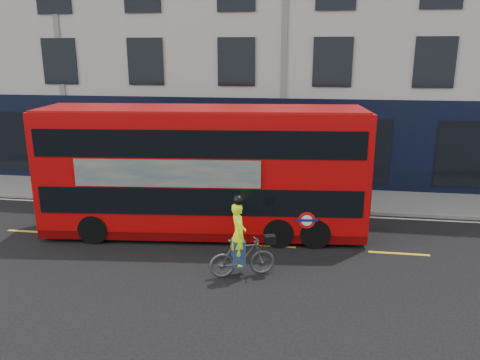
# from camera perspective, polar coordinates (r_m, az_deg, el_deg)

# --- Properties ---
(ground) EXTENTS (120.00, 120.00, 0.00)m
(ground) POSITION_cam_1_polar(r_m,az_deg,el_deg) (13.53, 2.74, -10.50)
(ground) COLOR black
(ground) RESTS_ON ground
(pavement) EXTENTS (60.00, 3.00, 0.12)m
(pavement) POSITION_cam_1_polar(r_m,az_deg,el_deg) (19.55, 4.71, -2.09)
(pavement) COLOR gray
(pavement) RESTS_ON ground
(kerb) EXTENTS (60.00, 0.12, 0.13)m
(kerb) POSITION_cam_1_polar(r_m,az_deg,el_deg) (18.12, 4.37, -3.48)
(kerb) COLOR gray
(kerb) RESTS_ON ground
(building_terrace) EXTENTS (50.00, 10.07, 15.00)m
(building_terrace) POSITION_cam_1_polar(r_m,az_deg,el_deg) (25.15, 6.18, 18.87)
(building_terrace) COLOR #A1A098
(building_terrace) RESTS_ON ground
(road_edge_line) EXTENTS (58.00, 0.10, 0.01)m
(road_edge_line) POSITION_cam_1_polar(r_m,az_deg,el_deg) (17.86, 4.30, -3.97)
(road_edge_line) COLOR silver
(road_edge_line) RESTS_ON ground
(lane_dashes) EXTENTS (58.00, 0.12, 0.01)m
(lane_dashes) POSITION_cam_1_polar(r_m,az_deg,el_deg) (14.88, 3.34, -7.99)
(lane_dashes) COLOR yellow
(lane_dashes) RESTS_ON ground
(bus) EXTENTS (10.62, 3.36, 4.21)m
(bus) POSITION_cam_1_polar(r_m,az_deg,el_deg) (15.28, -4.36, 1.15)
(bus) COLOR #B20707
(bus) RESTS_ON ground
(cyclist) EXTENTS (1.87, 1.09, 2.30)m
(cyclist) POSITION_cam_1_polar(r_m,az_deg,el_deg) (12.68, 0.15, -8.49)
(cyclist) COLOR #4F5255
(cyclist) RESTS_ON ground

